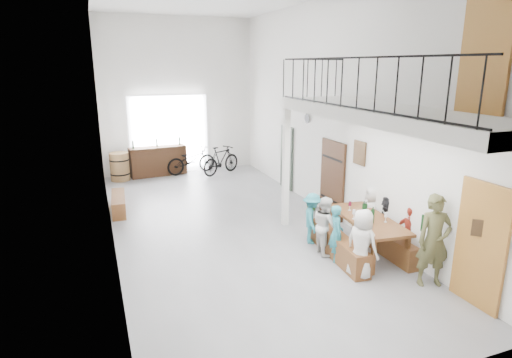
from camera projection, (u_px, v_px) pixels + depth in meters
name	position (u px, v px, depth m)	size (l,w,h in m)	color
floor	(230.00, 225.00, 10.64)	(12.00, 12.00, 0.00)	slate
room_walls	(227.00, 79.00, 9.72)	(12.00, 12.00, 12.00)	white
gateway_portal	(169.00, 135.00, 15.49)	(2.80, 0.08, 2.80)	white
right_wall_decor	(371.00, 164.00, 9.44)	(0.07, 8.28, 5.07)	#966024
balcony	(383.00, 116.00, 7.73)	(1.52, 5.62, 4.00)	silver
tasting_table	(368.00, 222.00, 8.88)	(1.08, 2.18, 0.79)	brown
bench_inner	(338.00, 246.00, 8.80)	(0.34, 2.13, 0.49)	brown
bench_wall	(383.00, 242.00, 9.07)	(0.26, 2.03, 0.47)	brown
tableware	(365.00, 211.00, 8.84)	(0.63, 0.94, 0.35)	black
side_bench	(119.00, 203.00, 11.57)	(0.35, 1.59, 0.45)	brown
oak_barrel	(120.00, 167.00, 14.61)	(0.66, 0.66, 0.97)	brown
serving_counter	(158.00, 161.00, 15.29)	(1.97, 0.55, 1.04)	#3A1D0F
counter_bottles	(157.00, 143.00, 15.14)	(1.72, 0.27, 0.28)	black
guest_left_a	(362.00, 244.00, 7.89)	(0.65, 0.42, 1.33)	silver
guest_left_b	(336.00, 233.00, 8.59)	(0.43, 0.28, 1.18)	teal
guest_left_c	(325.00, 225.00, 8.92)	(0.60, 0.47, 1.24)	silver
guest_left_d	(312.00, 218.00, 9.46)	(0.74, 0.43, 1.15)	teal
guest_right_a	(409.00, 234.00, 8.61)	(0.67, 0.28, 1.14)	#A32B1C
guest_right_b	(387.00, 221.00, 9.27)	(1.08, 0.34, 1.16)	black
guest_right_c	(371.00, 213.00, 9.67)	(0.60, 0.39, 1.23)	silver
host_standing	(434.00, 241.00, 7.57)	(0.62, 0.41, 1.70)	#4C4C2B
potted_plant	(312.00, 202.00, 11.67)	(0.43, 0.38, 0.48)	#1B4C1E
bicycle_near	(191.00, 160.00, 15.57)	(0.65, 1.88, 0.99)	black
bicycle_far	(221.00, 160.00, 15.45)	(0.49, 1.72, 1.03)	black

